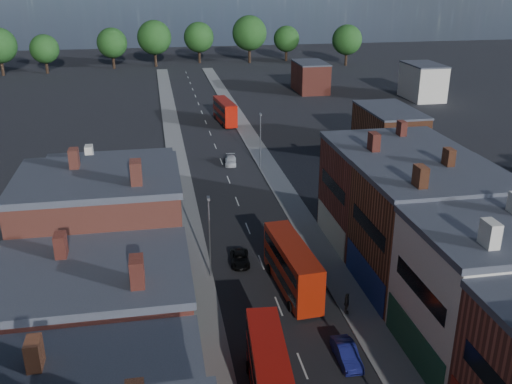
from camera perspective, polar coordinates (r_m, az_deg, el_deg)
name	(u,v)px	position (r m, az deg, el deg)	size (l,w,h in m)	color
pavement_west	(184,199)	(72.20, -7.24, -0.67)	(3.00, 200.00, 0.12)	gray
pavement_east	(284,192)	(73.87, 2.87, 0.00)	(3.00, 200.00, 0.12)	gray
lamp_post_2	(209,232)	(52.12, -4.68, -4.00)	(0.25, 0.70, 8.12)	slate
lamp_post_3	(260,137)	(81.40, 0.44, 5.53)	(0.25, 0.70, 8.12)	slate
bus_0	(269,374)	(39.14, 1.35, -17.77)	(3.07, 9.98, 4.25)	red
bus_1	(292,266)	(51.13, 3.63, -7.37)	(3.18, 10.55, 4.49)	#A51E09
bus_2	(225,111)	(107.08, -3.13, 8.08)	(3.33, 10.17, 4.31)	#A01207
car_1	(347,354)	(44.03, 9.05, -15.67)	(1.40, 4.01, 1.32)	navy
car_2	(240,259)	(56.23, -1.62, -6.68)	(1.78, 3.86, 1.07)	black
car_3	(231,161)	(84.40, -2.56, 3.16)	(1.62, 3.99, 1.16)	silver
ped_3	(347,303)	(48.90, 9.06, -10.95)	(1.10, 0.50, 1.88)	#524F46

